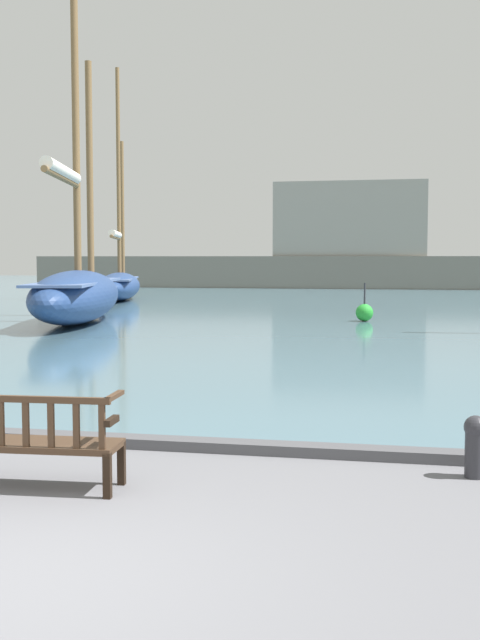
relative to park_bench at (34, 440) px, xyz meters
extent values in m
cube|color=slate|center=(0.68, 41.96, -0.43)|extent=(100.00, 80.00, 0.08)
cube|color=#4C4C50|center=(0.68, 1.81, -0.41)|extent=(40.00, 0.30, 0.12)
cube|color=black|center=(0.75, 0.31, -0.26)|extent=(0.07, 0.07, 0.42)
cube|color=black|center=(0.78, -0.14, -0.26)|extent=(0.07, 0.07, 0.42)
cube|color=#422D1E|center=(0.00, 0.04, -0.05)|extent=(1.63, 0.62, 0.06)
cube|color=#422D1E|center=(0.01, -0.18, 0.42)|extent=(1.60, 0.15, 0.06)
cube|color=#422D1E|center=(-0.23, -0.20, 0.19)|extent=(0.06, 0.04, 0.41)
cube|color=#422D1E|center=(0.01, -0.18, 0.19)|extent=(0.06, 0.04, 0.41)
cube|color=#422D1E|center=(0.25, -0.17, 0.19)|extent=(0.06, 0.04, 0.41)
cube|color=#422D1E|center=(0.49, -0.15, 0.19)|extent=(0.06, 0.04, 0.41)
cube|color=#422D1E|center=(0.73, -0.14, 0.19)|extent=(0.06, 0.04, 0.41)
cube|color=black|center=(0.77, 0.00, 0.22)|extent=(0.08, 0.30, 0.06)
cube|color=#422D1E|center=(0.77, 0.09, 0.43)|extent=(0.09, 0.47, 0.04)
ellipsoid|color=navy|center=(-10.52, 30.97, 0.30)|extent=(4.04, 8.31, 1.37)
cube|color=#516B9E|center=(-10.52, 30.97, 0.67)|extent=(3.31, 7.24, 0.08)
cylinder|color=brown|center=(-10.57, 31.17, 5.86)|extent=(0.20, 0.20, 10.30)
cylinder|color=brown|center=(-10.00, 29.10, 2.67)|extent=(1.30, 4.18, 0.16)
cylinder|color=silver|center=(-10.00, 29.10, 2.82)|extent=(1.33, 3.81, 0.31)
cylinder|color=brown|center=(-11.16, 33.31, 4.24)|extent=(0.20, 0.20, 7.05)
cylinder|color=brown|center=(-11.77, 35.49, 0.69)|extent=(0.50, 1.30, 0.16)
ellipsoid|color=navy|center=(-6.98, 17.40, 0.46)|extent=(4.47, 9.93, 1.70)
cube|color=#516B9E|center=(-6.98, 17.40, 0.93)|extent=(3.64, 8.67, 0.08)
cylinder|color=brown|center=(-7.03, 17.63, 6.64)|extent=(0.23, 0.23, 11.35)
cylinder|color=brown|center=(-6.48, 15.28, 4.04)|extent=(1.28, 4.75, 0.19)
cylinder|color=silver|center=(-6.48, 15.28, 4.23)|extent=(1.35, 4.32, 0.38)
cylinder|color=brown|center=(-7.63, 20.22, 4.78)|extent=(0.23, 0.23, 7.64)
cylinder|color=#2D2D33|center=(4.09, 1.25, -0.22)|extent=(0.20, 0.20, 0.51)
sphere|color=#2D2D33|center=(4.09, 1.25, 0.04)|extent=(0.23, 0.23, 0.23)
sphere|color=green|center=(2.10, 19.83, -0.10)|extent=(0.58, 0.58, 0.58)
cylinder|color=#2D2D33|center=(2.10, 19.83, 0.54)|extent=(0.06, 0.06, 0.70)
cube|color=slate|center=(0.68, 48.79, 0.68)|extent=(47.32, 2.40, 2.29)
cube|color=gray|center=(-0.36, 48.79, 4.37)|extent=(10.38, 2.00, 5.08)
camera|label=1|loc=(3.38, -6.86, 1.70)|focal=45.00mm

